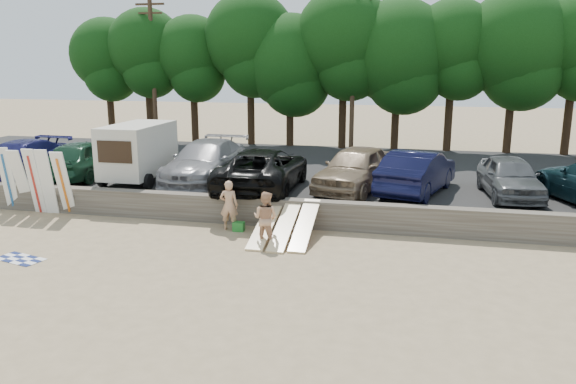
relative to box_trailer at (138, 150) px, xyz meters
name	(u,v)px	position (x,y,z in m)	size (l,w,h in m)	color
ground	(228,250)	(5.92, -5.80, -2.08)	(120.00, 120.00, 0.00)	tan
seawall	(254,211)	(5.92, -2.80, -1.58)	(44.00, 0.50, 1.00)	#6B6356
parking_lot	(297,175)	(5.92, 4.70, -1.73)	(44.00, 14.50, 0.70)	#282828
treeline	(339,47)	(6.91, 11.75, 4.44)	(32.39, 6.07, 9.18)	#382616
utility_poles	(353,67)	(7.92, 10.20, 3.34)	(25.80, 0.26, 9.00)	#473321
box_trailer	(138,150)	(0.00, 0.00, 0.00)	(2.25, 3.93, 2.47)	beige
car_0	(18,159)	(-5.76, -0.27, -0.59)	(2.23, 5.48, 1.59)	#161750
car_1	(85,158)	(-2.77, 0.31, -0.53)	(2.03, 5.04, 1.72)	#133622
car_2	(206,162)	(2.78, 0.65, -0.52)	(2.43, 5.98, 1.74)	gray
car_3	(263,169)	(5.59, -0.37, -0.53)	(2.83, 6.14, 1.71)	black
car_4	(356,168)	(9.21, 0.45, -0.50)	(2.09, 5.19, 1.77)	#8B7458
car_5	(417,172)	(11.60, 0.45, -0.54)	(1.80, 5.15, 1.70)	black
car_6	(510,177)	(15.05, 0.60, -0.61)	(1.84, 4.57, 1.56)	#54575A
surfboard_upright_0	(8,179)	(-3.94, -3.19, -0.80)	(0.50, 0.06, 2.60)	white
surfboard_upright_1	(21,181)	(-3.35, -3.18, -0.83)	(0.50, 0.06, 2.60)	white
surfboard_upright_2	(34,181)	(-2.68, -3.29, -0.80)	(0.50, 0.06, 2.60)	white
surfboard_upright_3	(47,182)	(-2.13, -3.30, -0.80)	(0.50, 0.06, 2.60)	white
surfboard_upright_4	(63,183)	(-1.43, -3.31, -0.82)	(0.50, 0.06, 2.60)	white
surfboard_low_0	(265,225)	(6.73, -4.27, -1.65)	(0.56, 3.00, 0.07)	#FFDCA0
surfboard_low_1	(285,226)	(7.41, -4.33, -1.61)	(0.56, 3.00, 0.07)	#FFDCA0
surfboard_low_2	(305,225)	(8.06, -4.20, -1.56)	(0.56, 3.00, 0.07)	#FFDCA0
beachgoer_a	(229,205)	(5.26, -3.67, -1.20)	(0.64, 0.42, 1.76)	tan
beachgoer_b	(266,218)	(6.91, -4.94, -1.21)	(0.85, 0.66, 1.74)	tan
cooler	(239,226)	(5.62, -3.75, -1.92)	(0.38, 0.30, 0.32)	#23802B
gear_bag	(287,228)	(7.27, -3.40, -1.97)	(0.30, 0.25, 0.22)	orange
beach_towel	(20,259)	(0.11, -7.92, -2.08)	(1.50, 1.50, 0.00)	white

